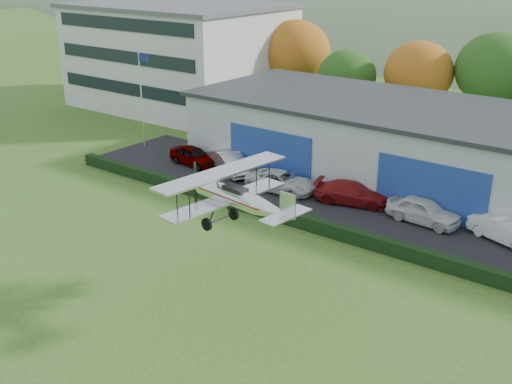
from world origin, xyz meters
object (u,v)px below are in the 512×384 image
Objects in this scene: car_1 at (230,162)px; car_3 at (352,193)px; car_5 at (507,230)px; hangar at (467,154)px; biplane at (237,196)px; car_4 at (424,211)px; flagpole at (142,90)px; car_0 at (194,156)px; office_block at (180,55)px; car_2 at (281,181)px.

car_1 reaches higher than car_3.
car_3 is 1.12× the size of car_5.
hangar is 5.59× the size of biplane.
hangar is 7.08m from car_4.
flagpole reaches higher than hangar.
car_4 is at bearing 112.39° from car_5.
car_0 is at bearing -158.64° from hangar.
car_0 is at bearing 119.63° from car_1.
car_1 reaches higher than car_4.
flagpole is at bearing 153.40° from biplane.
office_block is at bearing 144.36° from biplane.
car_5 is 16.56m from biplane.
car_0 is 18.33m from car_4.
biplane is (-8.23, -13.69, 4.37)m from car_5.
office_block is 4.60× the size of car_4.
car_2 is at bearing -32.32° from office_block.
office_block is 36.08m from car_4.
car_5 is (4.79, 0.25, -0.05)m from car_4.
hangar is 8.50m from car_3.
car_0 is 0.86× the size of car_2.
car_0 is 0.94× the size of car_4.
car_0 is 0.97× the size of car_5.
car_0 reaches higher than car_3.
hangar is 9.07× the size of car_4.
car_1 reaches higher than car_0.
car_4 reaches higher than car_2.
car_3 reaches higher than car_2.
office_block is 4.35× the size of car_1.
car_4 is (15.01, 0.02, -0.02)m from car_1.
car_0 is 20.31m from biplane.
car_5 is at bearing -53.78° from hangar.
flagpole reaches higher than car_3.
office_block is 15.33m from flagpole.
hangar is at bearing -41.20° from car_1.
biplane reaches higher than hangar.
car_0 is at bearing 145.69° from biplane.
car_1 is 0.98× the size of car_3.
car_2 is 1.10× the size of car_4.
car_2 is (15.08, -1.68, -4.05)m from flagpole.
biplane is at bearing 169.96° from car_4.
car_4 is at bearing -82.87° from car_0.
hangar is at bearing 13.51° from flagpole.
car_2 is at bearing -142.00° from hangar.
car_1 is 1.06× the size of car_4.
biplane is at bearing 170.43° from car_3.
car_1 is at bearing 110.14° from car_5.
flagpole is at bearing -166.49° from hangar.
car_5 is at bearing -1.15° from flagpole.
hangar is 9.38× the size of car_5.
car_3 is at bearing 92.88° from car_4.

